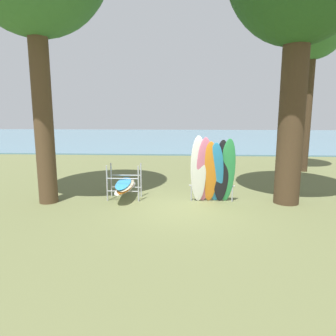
{
  "coord_description": "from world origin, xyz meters",
  "views": [
    {
      "loc": [
        -0.06,
        -9.5,
        2.99
      ],
      "look_at": [
        -0.74,
        1.24,
        1.1
      ],
      "focal_mm": 32.77,
      "sensor_mm": 36.0,
      "label": 1
    }
  ],
  "objects": [
    {
      "name": "ground_plane",
      "position": [
        0.0,
        0.0,
        0.0
      ],
      "size": [
        80.0,
        80.0,
        0.0
      ],
      "primitive_type": "plane",
      "color": "#60663D"
    },
    {
      "name": "lake_water",
      "position": [
        0.0,
        30.72,
        0.05
      ],
      "size": [
        80.0,
        36.0,
        0.1
      ],
      "primitive_type": "cube",
      "color": "slate",
      "rests_on": "ground"
    },
    {
      "name": "tree_mid_behind",
      "position": [
        6.13,
        6.95,
        7.45
      ],
      "size": [
        3.26,
        3.26,
        9.43
      ],
      "color": "#42301E",
      "rests_on": "ground"
    },
    {
      "name": "leaning_board_pile",
      "position": [
        0.8,
        0.68,
        1.1
      ],
      "size": [
        1.57,
        0.73,
        2.33
      ],
      "color": "white",
      "rests_on": "ground"
    },
    {
      "name": "board_storage_rack",
      "position": [
        -2.26,
        1.04,
        0.5
      ],
      "size": [
        1.15,
        2.13,
        1.25
      ],
      "color": "#9EA0A5",
      "rests_on": "ground"
    }
  ]
}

